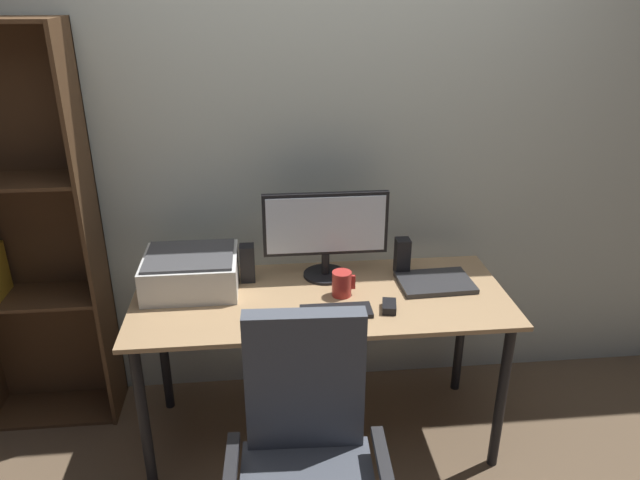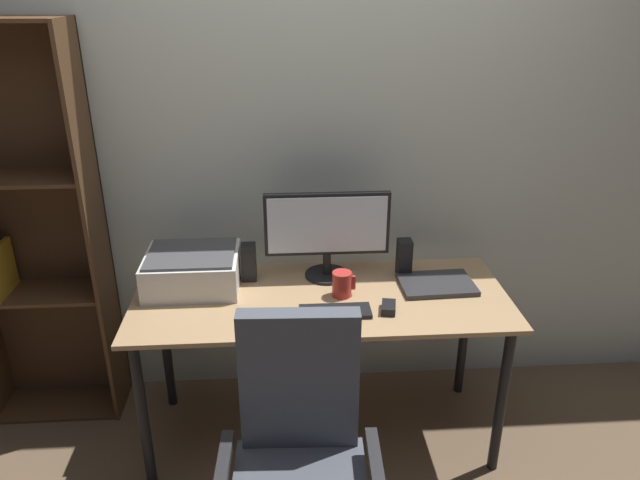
{
  "view_description": "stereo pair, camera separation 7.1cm",
  "coord_description": "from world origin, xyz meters",
  "px_view_note": "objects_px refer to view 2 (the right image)",
  "views": [
    {
      "loc": [
        -0.23,
        -2.22,
        1.98
      ],
      "look_at": [
        -0.01,
        -0.01,
        1.01
      ],
      "focal_mm": 33.48,
      "sensor_mm": 36.0,
      "label": 1
    },
    {
      "loc": [
        -0.16,
        -2.23,
        1.98
      ],
      "look_at": [
        -0.01,
        -0.01,
        1.01
      ],
      "focal_mm": 33.48,
      "sensor_mm": 36.0,
      "label": 2
    }
  ],
  "objects_px": {
    "monitor": "(327,229)",
    "speaker_right": "(404,258)",
    "printer": "(193,270)",
    "speaker_left": "(249,262)",
    "bookshelf": "(28,238)",
    "office_chair": "(300,476)",
    "keyboard": "(335,312)",
    "laptop": "(436,284)",
    "coffee_mug": "(342,284)",
    "desk": "(321,314)",
    "mouse": "(389,307)"
  },
  "relations": [
    {
      "from": "keyboard",
      "to": "office_chair",
      "type": "bearing_deg",
      "value": -105.97
    },
    {
      "from": "printer",
      "to": "office_chair",
      "type": "xyz_separation_m",
      "value": [
        0.43,
        -0.85,
        -0.36
      ]
    },
    {
      "from": "laptop",
      "to": "speaker_right",
      "type": "xyz_separation_m",
      "value": [
        -0.12,
        0.12,
        0.07
      ]
    },
    {
      "from": "monitor",
      "to": "keyboard",
      "type": "relative_size",
      "value": 1.91
    },
    {
      "from": "speaker_right",
      "to": "printer",
      "type": "distance_m",
      "value": 0.94
    },
    {
      "from": "speaker_left",
      "to": "printer",
      "type": "distance_m",
      "value": 0.25
    },
    {
      "from": "keyboard",
      "to": "mouse",
      "type": "bearing_deg",
      "value": 1.82
    },
    {
      "from": "mouse",
      "to": "speaker_left",
      "type": "xyz_separation_m",
      "value": [
        -0.58,
        0.32,
        0.07
      ]
    },
    {
      "from": "desk",
      "to": "printer",
      "type": "relative_size",
      "value": 4.0
    },
    {
      "from": "coffee_mug",
      "to": "laptop",
      "type": "xyz_separation_m",
      "value": [
        0.42,
        0.05,
        -0.04
      ]
    },
    {
      "from": "desk",
      "to": "monitor",
      "type": "relative_size",
      "value": 2.89
    },
    {
      "from": "desk",
      "to": "monitor",
      "type": "height_order",
      "value": "monitor"
    },
    {
      "from": "coffee_mug",
      "to": "office_chair",
      "type": "relative_size",
      "value": 0.11
    },
    {
      "from": "speaker_left",
      "to": "office_chair",
      "type": "bearing_deg",
      "value": -78.07
    },
    {
      "from": "coffee_mug",
      "to": "speaker_left",
      "type": "relative_size",
      "value": 0.65
    },
    {
      "from": "mouse",
      "to": "laptop",
      "type": "bearing_deg",
      "value": 49.68
    },
    {
      "from": "coffee_mug",
      "to": "laptop",
      "type": "bearing_deg",
      "value": 7.34
    },
    {
      "from": "speaker_right",
      "to": "office_chair",
      "type": "distance_m",
      "value": 1.1
    },
    {
      "from": "desk",
      "to": "keyboard",
      "type": "bearing_deg",
      "value": -72.64
    },
    {
      "from": "speaker_left",
      "to": "coffee_mug",
      "type": "bearing_deg",
      "value": -24.18
    },
    {
      "from": "bookshelf",
      "to": "monitor",
      "type": "bearing_deg",
      "value": -5.91
    },
    {
      "from": "speaker_right",
      "to": "printer",
      "type": "xyz_separation_m",
      "value": [
        -0.94,
        -0.05,
        -0.0
      ]
    },
    {
      "from": "keyboard",
      "to": "mouse",
      "type": "height_order",
      "value": "mouse"
    },
    {
      "from": "laptop",
      "to": "speaker_left",
      "type": "height_order",
      "value": "speaker_left"
    },
    {
      "from": "speaker_right",
      "to": "keyboard",
      "type": "bearing_deg",
      "value": -136.22
    },
    {
      "from": "keyboard",
      "to": "laptop",
      "type": "distance_m",
      "value": 0.51
    },
    {
      "from": "keyboard",
      "to": "coffee_mug",
      "type": "xyz_separation_m",
      "value": [
        0.04,
        0.15,
        0.05
      ]
    },
    {
      "from": "speaker_right",
      "to": "laptop",
      "type": "bearing_deg",
      "value": -45.3
    },
    {
      "from": "monitor",
      "to": "bookshelf",
      "type": "distance_m",
      "value": 1.36
    },
    {
      "from": "speaker_left",
      "to": "desk",
      "type": "bearing_deg",
      "value": -30.08
    },
    {
      "from": "monitor",
      "to": "mouse",
      "type": "height_order",
      "value": "monitor"
    },
    {
      "from": "mouse",
      "to": "office_chair",
      "type": "bearing_deg",
      "value": -112.48
    },
    {
      "from": "monitor",
      "to": "speaker_left",
      "type": "xyz_separation_m",
      "value": [
        -0.35,
        -0.01,
        -0.15
      ]
    },
    {
      "from": "desk",
      "to": "speaker_right",
      "type": "relative_size",
      "value": 9.4
    },
    {
      "from": "laptop",
      "to": "printer",
      "type": "bearing_deg",
      "value": 173.45
    },
    {
      "from": "monitor",
      "to": "printer",
      "type": "relative_size",
      "value": 1.38
    },
    {
      "from": "coffee_mug",
      "to": "keyboard",
      "type": "bearing_deg",
      "value": -106.0
    },
    {
      "from": "desk",
      "to": "office_chair",
      "type": "distance_m",
      "value": 0.76
    },
    {
      "from": "laptop",
      "to": "bookshelf",
      "type": "relative_size",
      "value": 0.17
    },
    {
      "from": "mouse",
      "to": "desk",
      "type": "bearing_deg",
      "value": 162.88
    },
    {
      "from": "office_chair",
      "to": "mouse",
      "type": "bearing_deg",
      "value": 58.76
    },
    {
      "from": "monitor",
      "to": "speaker_right",
      "type": "xyz_separation_m",
      "value": [
        0.35,
        -0.01,
        -0.15
      ]
    },
    {
      "from": "speaker_left",
      "to": "bookshelf",
      "type": "relative_size",
      "value": 0.09
    },
    {
      "from": "monitor",
      "to": "office_chair",
      "type": "bearing_deg",
      "value": -99.93
    },
    {
      "from": "monitor",
      "to": "printer",
      "type": "xyz_separation_m",
      "value": [
        -0.59,
        -0.06,
        -0.15
      ]
    },
    {
      "from": "speaker_left",
      "to": "printer",
      "type": "height_order",
      "value": "speaker_left"
    },
    {
      "from": "speaker_right",
      "to": "printer",
      "type": "bearing_deg",
      "value": -176.96
    },
    {
      "from": "speaker_left",
      "to": "bookshelf",
      "type": "height_order",
      "value": "bookshelf"
    },
    {
      "from": "desk",
      "to": "monitor",
      "type": "distance_m",
      "value": 0.37
    },
    {
      "from": "laptop",
      "to": "office_chair",
      "type": "height_order",
      "value": "office_chair"
    }
  ]
}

